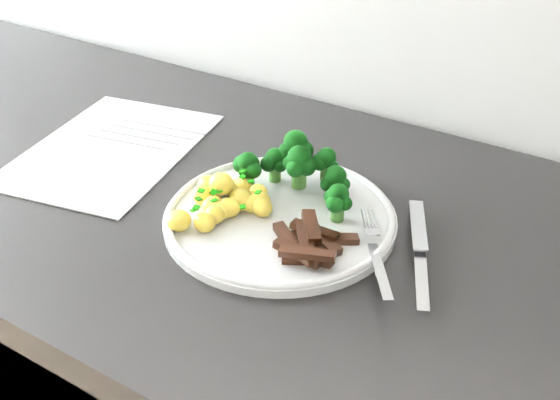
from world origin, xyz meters
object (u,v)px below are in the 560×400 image
object	(u,v)px
plate	(280,216)
broccoli	(299,167)
recipe_paper	(111,149)
potatoes	(224,200)
fork	(377,257)
beef_strips	(309,244)
knife	(420,265)

from	to	relation	value
plate	broccoli	distance (m)	0.07
recipe_paper	broccoli	distance (m)	0.29
recipe_paper	potatoes	xyz separation A→B (m)	(0.23, -0.05, 0.02)
potatoes	fork	world-z (taller)	potatoes
recipe_paper	potatoes	bearing A→B (deg)	-11.88
beef_strips	knife	xyz separation A→B (m)	(0.11, 0.04, -0.01)
potatoes	knife	xyz separation A→B (m)	(0.23, 0.02, -0.01)
broccoli	knife	bearing A→B (deg)	-16.87
potatoes	recipe_paper	bearing A→B (deg)	168.12
broccoli	fork	distance (m)	0.16
recipe_paper	fork	distance (m)	0.42
recipe_paper	beef_strips	world-z (taller)	beef_strips
broccoli	knife	distance (m)	0.19
potatoes	knife	world-z (taller)	potatoes
recipe_paper	beef_strips	distance (m)	0.36
recipe_paper	fork	size ratio (longest dim) A/B	2.39
broccoli	beef_strips	size ratio (longest dim) A/B	1.72
potatoes	beef_strips	xyz separation A→B (m)	(0.12, -0.02, -0.00)
potatoes	beef_strips	distance (m)	0.12
plate	fork	xyz separation A→B (m)	(0.13, -0.02, 0.01)
recipe_paper	knife	distance (m)	0.46
beef_strips	broccoli	bearing A→B (deg)	125.75
plate	fork	bearing A→B (deg)	-9.61
beef_strips	fork	distance (m)	0.07
plate	beef_strips	xyz separation A→B (m)	(0.06, -0.04, 0.01)
potatoes	knife	bearing A→B (deg)	5.89
fork	broccoli	bearing A→B (deg)	150.93
recipe_paper	knife	bearing A→B (deg)	-2.98
plate	beef_strips	bearing A→B (deg)	-33.65
recipe_paper	plate	distance (m)	0.29
recipe_paper	beef_strips	size ratio (longest dim) A/B	3.45
potatoes	fork	size ratio (longest dim) A/B	0.89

